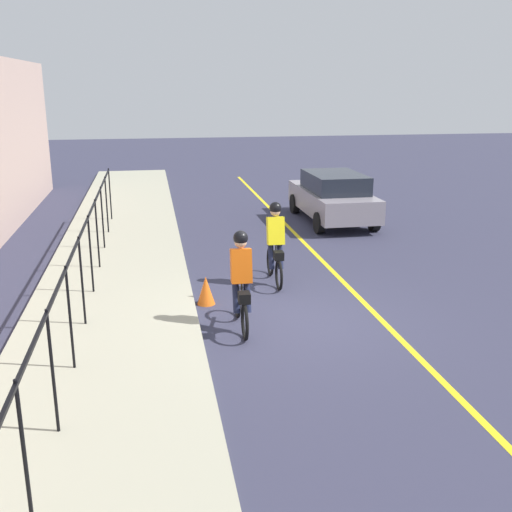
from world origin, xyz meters
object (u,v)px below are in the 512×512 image
object	(u,v)px
cyclist_lead	(275,244)
traffic_cone_near	(206,290)
cyclist_follow	(241,281)
patrol_sedan	(333,196)

from	to	relation	value
cyclist_lead	traffic_cone_near	distance (m)	2.03
cyclist_follow	cyclist_lead	bearing A→B (deg)	-23.55
patrol_sedan	traffic_cone_near	distance (m)	8.27
traffic_cone_near	patrol_sedan	bearing A→B (deg)	-34.67
patrol_sedan	traffic_cone_near	size ratio (longest dim) A/B	7.65
patrol_sedan	traffic_cone_near	world-z (taller)	patrol_sedan
cyclist_lead	traffic_cone_near	world-z (taller)	cyclist_lead
cyclist_follow	traffic_cone_near	world-z (taller)	cyclist_follow
cyclist_follow	patrol_sedan	xyz separation A→B (m)	(8.20, -4.19, -0.09)
cyclist_lead	cyclist_follow	xyz separation A→B (m)	(-2.45, 1.13, 0.00)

